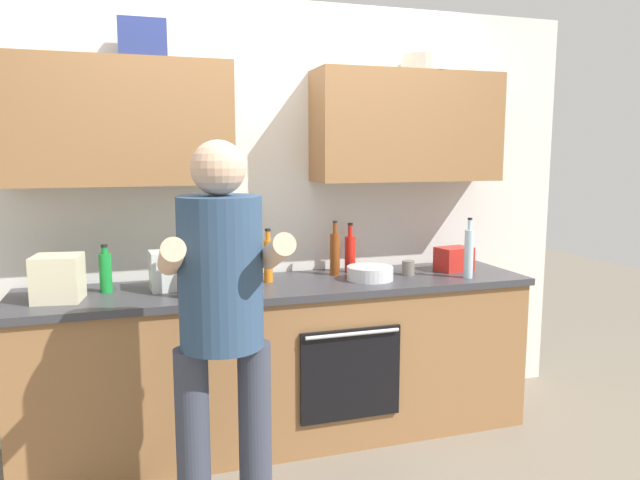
{
  "coord_description": "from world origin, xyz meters",
  "views": [
    {
      "loc": [
        -0.81,
        -3.18,
        1.62
      ],
      "look_at": [
        0.18,
        -0.1,
        1.15
      ],
      "focal_mm": 33.79,
      "sensor_mm": 36.0,
      "label": 1
    }
  ],
  "objects_px": {
    "person_standing": "(222,311)",
    "grocery_bag_produce": "(167,270)",
    "cup_stoneware": "(408,268)",
    "grocery_bag_crisps": "(454,259)",
    "bottle_water": "(469,253)",
    "grocery_bag_rice": "(58,278)",
    "bottle_juice": "(268,259)",
    "bottle_soda": "(106,272)",
    "cup_tea": "(235,274)",
    "bottle_wine": "(182,271)",
    "mixing_bowl": "(370,273)",
    "potted_herb": "(215,258)",
    "bottle_vinegar": "(335,253)",
    "bottle_hotsauce": "(350,253)",
    "cup_coffee": "(250,282)"
  },
  "relations": [
    {
      "from": "bottle_vinegar",
      "to": "bottle_hotsauce",
      "type": "bearing_deg",
      "value": 25.33
    },
    {
      "from": "grocery_bag_rice",
      "to": "grocery_bag_crisps",
      "type": "distance_m",
      "value": 2.25
    },
    {
      "from": "bottle_wine",
      "to": "mixing_bowl",
      "type": "bearing_deg",
      "value": 5.86
    },
    {
      "from": "bottle_wine",
      "to": "grocery_bag_produce",
      "type": "bearing_deg",
      "value": 106.45
    },
    {
      "from": "cup_tea",
      "to": "grocery_bag_crisps",
      "type": "height_order",
      "value": "grocery_bag_crisps"
    },
    {
      "from": "person_standing",
      "to": "bottle_hotsauce",
      "type": "relative_size",
      "value": 5.56
    },
    {
      "from": "bottle_soda",
      "to": "cup_tea",
      "type": "distance_m",
      "value": 0.68
    },
    {
      "from": "bottle_wine",
      "to": "cup_tea",
      "type": "height_order",
      "value": "bottle_wine"
    },
    {
      "from": "bottle_soda",
      "to": "potted_herb",
      "type": "height_order",
      "value": "potted_herb"
    },
    {
      "from": "bottle_soda",
      "to": "grocery_bag_produce",
      "type": "distance_m",
      "value": 0.31
    },
    {
      "from": "cup_stoneware",
      "to": "grocery_bag_rice",
      "type": "relative_size",
      "value": 0.38
    },
    {
      "from": "bottle_wine",
      "to": "bottle_soda",
      "type": "bearing_deg",
      "value": 146.4
    },
    {
      "from": "bottle_juice",
      "to": "grocery_bag_crisps",
      "type": "height_order",
      "value": "bottle_juice"
    },
    {
      "from": "person_standing",
      "to": "cup_coffee",
      "type": "height_order",
      "value": "person_standing"
    },
    {
      "from": "bottle_juice",
      "to": "cup_coffee",
      "type": "height_order",
      "value": "bottle_juice"
    },
    {
      "from": "person_standing",
      "to": "cup_stoneware",
      "type": "relative_size",
      "value": 19.46
    },
    {
      "from": "mixing_bowl",
      "to": "potted_herb",
      "type": "xyz_separation_m",
      "value": [
        -0.89,
        -0.06,
        0.15
      ]
    },
    {
      "from": "grocery_bag_crisps",
      "to": "bottle_vinegar",
      "type": "bearing_deg",
      "value": 173.22
    },
    {
      "from": "bottle_water",
      "to": "cup_tea",
      "type": "relative_size",
      "value": 3.33
    },
    {
      "from": "mixing_bowl",
      "to": "bottle_wine",
      "type": "bearing_deg",
      "value": -174.14
    },
    {
      "from": "grocery_bag_produce",
      "to": "grocery_bag_crisps",
      "type": "xyz_separation_m",
      "value": [
        1.72,
        0.0,
        -0.03
      ]
    },
    {
      "from": "bottle_soda",
      "to": "grocery_bag_crisps",
      "type": "bearing_deg",
      "value": -0.99
    },
    {
      "from": "bottle_soda",
      "to": "potted_herb",
      "type": "bearing_deg",
      "value": -19.57
    },
    {
      "from": "person_standing",
      "to": "bottle_soda",
      "type": "relative_size",
      "value": 6.66
    },
    {
      "from": "bottle_hotsauce",
      "to": "grocery_bag_crisps",
      "type": "relative_size",
      "value": 1.45
    },
    {
      "from": "bottle_water",
      "to": "grocery_bag_crisps",
      "type": "xyz_separation_m",
      "value": [
        0.04,
        0.23,
        -0.08
      ]
    },
    {
      "from": "bottle_vinegar",
      "to": "bottle_soda",
      "type": "bearing_deg",
      "value": -177.6
    },
    {
      "from": "bottle_soda",
      "to": "cup_tea",
      "type": "bearing_deg",
      "value": -0.15
    },
    {
      "from": "bottle_water",
      "to": "grocery_bag_rice",
      "type": "xyz_separation_m",
      "value": [
        -2.21,
        0.14,
        -0.04
      ]
    },
    {
      "from": "bottle_water",
      "to": "person_standing",
      "type": "bearing_deg",
      "value": -157.83
    },
    {
      "from": "bottle_water",
      "to": "grocery_bag_crisps",
      "type": "relative_size",
      "value": 1.69
    },
    {
      "from": "bottle_hotsauce",
      "to": "cup_coffee",
      "type": "distance_m",
      "value": 0.74
    },
    {
      "from": "mixing_bowl",
      "to": "grocery_bag_crisps",
      "type": "relative_size",
      "value": 1.28
    },
    {
      "from": "bottle_juice",
      "to": "bottle_vinegar",
      "type": "bearing_deg",
      "value": 9.88
    },
    {
      "from": "bottle_soda",
      "to": "cup_tea",
      "type": "xyz_separation_m",
      "value": [
        0.67,
        -0.0,
        -0.06
      ]
    },
    {
      "from": "bottle_vinegar",
      "to": "cup_stoneware",
      "type": "distance_m",
      "value": 0.44
    },
    {
      "from": "potted_herb",
      "to": "bottle_vinegar",
      "type": "bearing_deg",
      "value": 18.44
    },
    {
      "from": "cup_stoneware",
      "to": "cup_coffee",
      "type": "distance_m",
      "value": 0.98
    },
    {
      "from": "person_standing",
      "to": "bottle_juice",
      "type": "xyz_separation_m",
      "value": [
        0.39,
        0.86,
        0.05
      ]
    },
    {
      "from": "bottle_hotsauce",
      "to": "bottle_vinegar",
      "type": "height_order",
      "value": "bottle_vinegar"
    },
    {
      "from": "bottle_hotsauce",
      "to": "cup_coffee",
      "type": "bearing_deg",
      "value": -157.23
    },
    {
      "from": "mixing_bowl",
      "to": "grocery_bag_rice",
      "type": "distance_m",
      "value": 1.65
    },
    {
      "from": "bottle_hotsauce",
      "to": "cup_tea",
      "type": "height_order",
      "value": "bottle_hotsauce"
    },
    {
      "from": "bottle_juice",
      "to": "grocery_bag_crisps",
      "type": "relative_size",
      "value": 1.46
    },
    {
      "from": "cup_stoneware",
      "to": "grocery_bag_crisps",
      "type": "xyz_separation_m",
      "value": [
        0.33,
        0.04,
        0.03
      ]
    },
    {
      "from": "grocery_bag_rice",
      "to": "potted_herb",
      "type": "bearing_deg",
      "value": -4.88
    },
    {
      "from": "person_standing",
      "to": "grocery_bag_produce",
      "type": "height_order",
      "value": "person_standing"
    },
    {
      "from": "grocery_bag_rice",
      "to": "bottle_soda",
      "type": "bearing_deg",
      "value": 30.69
    },
    {
      "from": "cup_tea",
      "to": "mixing_bowl",
      "type": "bearing_deg",
      "value": -10.17
    },
    {
      "from": "bottle_wine",
      "to": "bottle_soda",
      "type": "distance_m",
      "value": 0.45
    }
  ]
}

